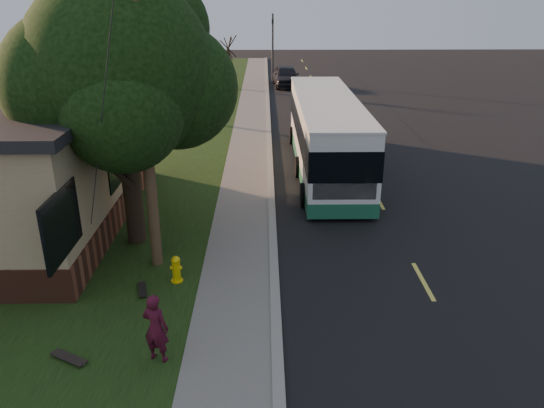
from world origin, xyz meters
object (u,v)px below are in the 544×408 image
(fire_hydrant, at_px, (176,269))
(bare_tree_far, at_px, (229,63))
(skateboard_spare, at_px, (69,358))
(transit_bus, at_px, (326,132))
(distant_car, at_px, (286,76))
(leafy_tree, at_px, (122,72))
(bare_tree_near, at_px, (207,88))
(traffic_signal, at_px, (273,43))
(skateboard_main, at_px, (142,289))
(utility_pole, at_px, (143,103))
(dumpster, at_px, (27,204))
(skateboarder, at_px, (156,328))

(fire_hydrant, xyz_separation_m, bare_tree_far, (-0.40, 30.00, 1.57))
(fire_hydrant, relative_size, skateboard_spare, 0.84)
(transit_bus, height_order, distant_car, transit_bus)
(leafy_tree, xyz_separation_m, transit_bus, (6.54, 6.92, -3.50))
(bare_tree_near, height_order, traffic_signal, traffic_signal)
(fire_hydrant, distance_m, traffic_signal, 34.25)
(transit_bus, distance_m, skateboard_main, 11.72)
(utility_pole, xyz_separation_m, skateboard_main, (-0.11, -1.50, -4.51))
(utility_pole, xyz_separation_m, bare_tree_near, (-0.19, 17.01, -2.48))
(transit_bus, bearing_deg, skateboard_spare, -117.76)
(distant_car, bearing_deg, transit_bus, -91.32)
(traffic_signal, xyz_separation_m, skateboard_main, (-3.91, -34.51, -3.04))
(fire_hydrant, relative_size, traffic_signal, 0.13)
(transit_bus, xyz_separation_m, skateboard_spare, (-6.74, -12.81, -1.54))
(bare_tree_near, distance_m, dumpster, 14.78)
(traffic_signal, bearing_deg, fire_hydrant, -95.21)
(fire_hydrant, xyz_separation_m, leafy_tree, (-1.57, 2.65, 4.73))
(bare_tree_near, xyz_separation_m, dumpster, (-4.66, -13.95, -1.46))
(fire_hydrant, relative_size, utility_pole, 0.08)
(skateboarder, bearing_deg, transit_bus, -91.70)
(dumpster, bearing_deg, skateboard_spare, -62.53)
(skateboard_main, bearing_deg, fire_hydrant, 31.94)
(utility_pole, bearing_deg, skateboard_main, -94.12)
(leafy_tree, bearing_deg, bare_tree_near, 87.50)
(utility_pole, xyz_separation_m, transit_bus, (5.68, 8.58, -2.96))
(bare_tree_far, distance_m, distant_car, 4.86)
(skateboard_spare, xyz_separation_m, distant_car, (5.91, 34.53, 0.70))
(utility_pole, bearing_deg, fire_hydrant, -54.62)
(leafy_tree, relative_size, dumpster, 4.89)
(skateboard_main, xyz_separation_m, skateboard_spare, (-0.96, -2.73, 0.01))
(dumpster, distance_m, distant_car, 28.92)
(distant_car, bearing_deg, dumpster, -113.11)
(bare_tree_near, relative_size, transit_bus, 0.37)
(bare_tree_near, relative_size, skateboard_spare, 4.87)
(utility_pole, relative_size, bare_tree_near, 2.11)
(skateboarder, height_order, distant_car, distant_car)
(bare_tree_near, xyz_separation_m, transit_bus, (5.87, -8.43, -0.48))
(traffic_signal, distance_m, transit_bus, 24.54)
(bare_tree_near, bearing_deg, traffic_signal, 75.96)
(leafy_tree, height_order, skateboard_spare, leafy_tree)
(traffic_signal, bearing_deg, skateboard_spare, -97.45)
(traffic_signal, bearing_deg, utility_pole, -96.58)
(skateboard_main, height_order, distant_car, distant_car)
(traffic_signal, bearing_deg, dumpster, -106.12)
(traffic_signal, distance_m, dumpster, 31.28)
(skateboard_main, height_order, dumpster, dumpster)
(skateboard_spare, bearing_deg, transit_bus, 62.24)
(fire_hydrant, relative_size, transit_bus, 0.06)
(bare_tree_near, xyz_separation_m, skateboard_spare, (-0.87, -21.24, -2.02))
(bare_tree_far, height_order, skateboarder, bare_tree_far)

